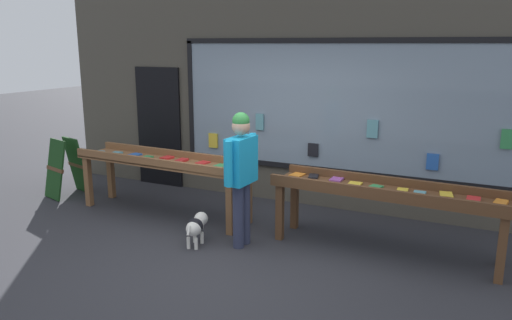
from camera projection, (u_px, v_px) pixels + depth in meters
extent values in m
plane|color=#2D2D33|center=(230.00, 257.00, 5.98)|extent=(40.00, 40.00, 0.00)
cube|color=#4C473D|center=(303.00, 91.00, 7.68)|extent=(8.86, 0.20, 3.55)
cube|color=gray|center=(343.00, 108.00, 7.32)|extent=(5.27, 0.03, 1.93)
cube|color=black|center=(346.00, 40.00, 7.11)|extent=(5.35, 0.06, 0.08)
cube|color=black|center=(341.00, 171.00, 7.54)|extent=(5.35, 0.06, 0.08)
cube|color=black|center=(192.00, 99.00, 8.43)|extent=(0.08, 0.06, 1.93)
cube|color=yellow|center=(213.00, 141.00, 8.36)|extent=(0.16, 0.03, 0.24)
cube|color=#5999A5|center=(260.00, 122.00, 7.92)|extent=(0.13, 0.03, 0.26)
cube|color=black|center=(313.00, 150.00, 7.62)|extent=(0.16, 0.03, 0.20)
cube|color=#5999A5|center=(372.00, 129.00, 7.16)|extent=(0.16, 0.03, 0.26)
cube|color=#2659B2|center=(433.00, 162.00, 6.90)|extent=(0.16, 0.03, 0.23)
cube|color=#338C4C|center=(507.00, 139.00, 6.44)|extent=(0.14, 0.03, 0.26)
cube|color=black|center=(159.00, 127.00, 8.84)|extent=(0.90, 0.04, 2.10)
cube|color=brown|center=(88.00, 182.00, 7.79)|extent=(0.09, 0.09, 0.78)
cube|color=brown|center=(230.00, 206.00, 6.60)|extent=(0.09, 0.09, 0.78)
cube|color=brown|center=(111.00, 175.00, 8.21)|extent=(0.09, 0.09, 0.78)
cube|color=brown|center=(248.00, 197.00, 7.02)|extent=(0.09, 0.09, 0.78)
cube|color=brown|center=(163.00, 162.00, 7.31)|extent=(2.82, 0.78, 0.04)
cube|color=brown|center=(149.00, 162.00, 7.05)|extent=(2.79, 0.19, 0.12)
cube|color=brown|center=(175.00, 154.00, 7.55)|extent=(2.79, 0.19, 0.12)
cube|color=#5999A5|center=(97.00, 152.00, 7.80)|extent=(0.14, 0.22, 0.02)
cube|color=#5999A5|center=(116.00, 153.00, 7.73)|extent=(0.17, 0.20, 0.03)
cube|color=#2659B2|center=(135.00, 155.00, 7.64)|extent=(0.18, 0.21, 0.02)
cube|color=#338C4C|center=(145.00, 158.00, 7.39)|extent=(0.14, 0.23, 0.03)
cube|color=red|center=(167.00, 158.00, 7.42)|extent=(0.15, 0.20, 0.03)
cube|color=red|center=(182.00, 160.00, 7.24)|extent=(0.13, 0.22, 0.03)
cube|color=red|center=(203.00, 163.00, 7.14)|extent=(0.17, 0.20, 0.02)
cube|color=#338C4C|center=(221.00, 166.00, 6.92)|extent=(0.17, 0.21, 0.03)
cube|color=yellow|center=(236.00, 168.00, 6.79)|extent=(0.17, 0.22, 0.03)
cube|color=brown|center=(280.00, 212.00, 6.44)|extent=(0.09, 0.09, 0.74)
cube|color=brown|center=(502.00, 250.00, 5.25)|extent=(0.09, 0.09, 0.74)
cube|color=brown|center=(295.00, 202.00, 6.85)|extent=(0.09, 0.09, 0.74)
cube|color=brown|center=(504.00, 236.00, 5.65)|extent=(0.09, 0.09, 0.74)
cube|color=brown|center=(386.00, 192.00, 5.96)|extent=(2.82, 0.76, 0.04)
cube|color=brown|center=(380.00, 194.00, 5.70)|extent=(2.79, 0.19, 0.12)
cube|color=brown|center=(392.00, 182.00, 6.19)|extent=(2.79, 0.19, 0.12)
cube|color=orange|center=(297.00, 175.00, 6.64)|extent=(0.18, 0.22, 0.02)
cube|color=black|center=(313.00, 177.00, 6.54)|extent=(0.17, 0.24, 0.03)
cube|color=#994CA5|center=(337.00, 179.00, 6.43)|extent=(0.15, 0.23, 0.02)
cube|color=yellow|center=(354.00, 184.00, 6.19)|extent=(0.16, 0.20, 0.02)
cube|color=#338C4C|center=(375.00, 187.00, 6.08)|extent=(0.18, 0.21, 0.02)
cube|color=yellow|center=(402.00, 191.00, 5.92)|extent=(0.14, 0.23, 0.02)
cube|color=#5999A5|center=(419.00, 194.00, 5.78)|extent=(0.14, 0.21, 0.03)
cube|color=yellow|center=(446.00, 195.00, 5.75)|extent=(0.17, 0.23, 0.03)
cube|color=red|center=(473.00, 200.00, 5.55)|extent=(0.15, 0.21, 0.03)
cube|color=orange|center=(501.00, 203.00, 5.47)|extent=(0.16, 0.22, 0.03)
cylinder|color=#2D334C|center=(238.00, 216.00, 6.17)|extent=(0.14, 0.14, 0.82)
cylinder|color=#2D334C|center=(245.00, 213.00, 6.31)|extent=(0.14, 0.14, 0.82)
cube|color=#19A5E0|center=(241.00, 160.00, 6.08)|extent=(0.24, 0.47, 0.58)
cylinder|color=#19A5E0|center=(229.00, 164.00, 5.83)|extent=(0.09, 0.09, 0.55)
cylinder|color=#19A5E0|center=(253.00, 155.00, 6.33)|extent=(0.09, 0.09, 0.55)
sphere|color=tan|center=(241.00, 126.00, 5.99)|extent=(0.22, 0.22, 0.22)
sphere|color=#338C3F|center=(241.00, 121.00, 5.97)|extent=(0.21, 0.21, 0.21)
ellipsoid|color=white|center=(195.00, 227.00, 6.25)|extent=(0.25, 0.36, 0.20)
ellipsoid|color=black|center=(195.00, 227.00, 6.25)|extent=(0.24, 0.23, 0.21)
sphere|color=white|center=(201.00, 219.00, 6.43)|extent=(0.18, 0.18, 0.18)
cylinder|color=white|center=(189.00, 231.00, 6.06)|extent=(0.05, 0.10, 0.12)
cylinder|color=white|center=(202.00, 238.00, 6.37)|extent=(0.04, 0.04, 0.15)
cylinder|color=white|center=(195.00, 237.00, 6.40)|extent=(0.04, 0.04, 0.15)
cylinder|color=white|center=(196.00, 244.00, 6.18)|extent=(0.04, 0.04, 0.15)
cylinder|color=white|center=(189.00, 243.00, 6.21)|extent=(0.04, 0.04, 0.15)
cube|color=#193F19|center=(55.00, 169.00, 8.16)|extent=(0.51, 0.34, 0.96)
cube|color=brown|center=(55.00, 169.00, 8.16)|extent=(0.50, 0.19, 0.07)
cube|color=#193F19|center=(77.00, 165.00, 8.44)|extent=(0.51, 0.34, 0.96)
cube|color=brown|center=(77.00, 165.00, 8.44)|extent=(0.50, 0.19, 0.07)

